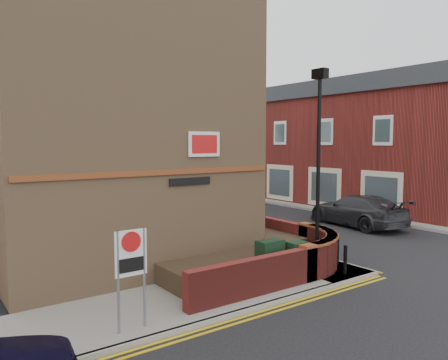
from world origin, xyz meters
TOP-DOWN VIEW (x-y plane):
  - ground at (0.00, 0.00)m, footprint 120.00×120.00m
  - pavement_corner at (-3.50, 1.50)m, footprint 13.00×3.00m
  - pavement_main at (2.00, 16.00)m, footprint 2.00×32.00m
  - pavement_far at (13.00, 13.00)m, footprint 4.00×40.00m
  - kerb_side at (-3.50, 0.00)m, footprint 13.00×0.15m
  - kerb_main_near at (3.00, 16.00)m, footprint 0.15×32.00m
  - kerb_main_far at (11.00, 13.00)m, footprint 0.15×40.00m
  - yellow_lines_side at (-3.50, -0.25)m, footprint 13.00×0.28m
  - yellow_lines_main at (3.25, 16.00)m, footprint 0.28×32.00m
  - corner_building at (-2.84, 8.00)m, footprint 8.95×10.40m
  - garden_wall at (0.00, 2.50)m, footprint 6.80×6.00m
  - lamppost at (1.60, 1.20)m, footprint 0.25×0.50m
  - utility_cabinet_large at (-0.30, 1.30)m, footprint 0.80×0.45m
  - utility_cabinet_small at (0.50, 1.00)m, footprint 0.55×0.40m
  - bollard_near at (2.00, 0.40)m, footprint 0.11×0.11m
  - bollard_far at (2.60, 1.20)m, footprint 0.11×0.11m
  - zone_sign at (-5.00, 0.50)m, footprint 0.72×0.07m
  - far_terrace at (14.50, 17.00)m, footprint 5.40×30.40m
  - far_terrace_cream at (14.50, 38.00)m, footprint 5.40×12.40m
  - tree_near at (2.00, 14.05)m, footprint 3.64×3.65m
  - tree_mid at (2.00, 22.05)m, footprint 4.03×4.03m
  - tree_far at (2.00, 30.05)m, footprint 3.81×3.81m
  - traffic_light_assembly at (2.40, 25.00)m, footprint 0.20×0.16m
  - silver_car_near at (4.20, 13.12)m, footprint 2.71×4.69m
  - red_car_main at (3.63, 17.62)m, footprint 2.91×5.08m
  - grey_car_far at (9.26, 5.49)m, footprint 2.89×5.63m
  - silver_car_far at (9.00, 16.93)m, footprint 2.84×4.35m

SIDE VIEW (x-z plane):
  - ground at x=0.00m, z-range 0.00..0.00m
  - garden_wall at x=0.00m, z-range -0.60..0.60m
  - yellow_lines_side at x=-3.50m, z-range 0.00..0.01m
  - yellow_lines_main at x=3.25m, z-range 0.00..0.01m
  - pavement_corner at x=-3.50m, z-range 0.00..0.12m
  - pavement_main at x=2.00m, z-range 0.00..0.12m
  - pavement_far at x=13.00m, z-range 0.00..0.12m
  - kerb_side at x=-3.50m, z-range 0.00..0.12m
  - kerb_main_near at x=3.00m, z-range 0.00..0.12m
  - kerb_main_far at x=11.00m, z-range 0.00..0.12m
  - bollard_near at x=2.00m, z-range 0.12..1.02m
  - bollard_far at x=2.60m, z-range 0.12..1.02m
  - red_car_main at x=3.63m, z-range 0.00..1.33m
  - utility_cabinet_small at x=0.50m, z-range 0.12..1.22m
  - silver_car_far at x=9.00m, z-range 0.00..1.38m
  - utility_cabinet_large at x=-0.30m, z-range 0.12..1.32m
  - silver_car_near at x=4.20m, z-range 0.00..1.46m
  - grey_car_far at x=9.26m, z-range 0.00..1.56m
  - zone_sign at x=-5.00m, z-range 0.54..2.74m
  - traffic_light_assembly at x=2.40m, z-range 0.68..4.88m
  - lamppost at x=1.60m, z-range 0.19..6.49m
  - far_terrace at x=14.50m, z-range 0.04..8.04m
  - far_terrace_cream at x=14.50m, z-range 0.05..8.05m
  - tree_near at x=2.00m, z-range 1.35..8.05m
  - tree_far at x=2.00m, z-range 1.41..8.42m
  - tree_mid at x=2.00m, z-range 1.49..8.91m
  - corner_building at x=-2.84m, z-range -0.57..13.03m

